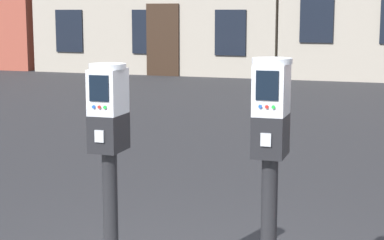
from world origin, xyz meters
The scene contains 2 objects.
parking_meter_near_kerb centered at (-0.39, -0.14, 1.14)m, with size 0.22×0.25×1.45m.
parking_meter_twin_adjacent centered at (0.58, -0.14, 1.18)m, with size 0.22×0.25×1.51m.
Camera 1 is at (1.29, -3.61, 1.89)m, focal length 62.16 mm.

